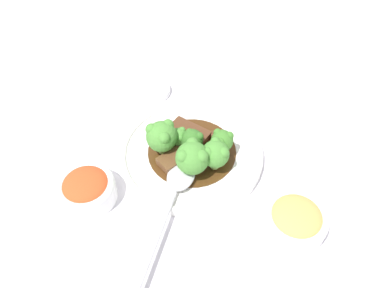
# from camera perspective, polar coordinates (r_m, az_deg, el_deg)

# --- Properties ---
(ground_plane) EXTENTS (4.00, 4.00, 0.00)m
(ground_plane) POSITION_cam_1_polar(r_m,az_deg,el_deg) (0.68, -0.00, -1.88)
(ground_plane) COLOR silver
(main_plate) EXTENTS (0.25, 0.25, 0.02)m
(main_plate) POSITION_cam_1_polar(r_m,az_deg,el_deg) (0.67, -0.00, -1.34)
(main_plate) COLOR white
(main_plate) RESTS_ON ground_plane
(beef_strip_0) EXTENTS (0.07, 0.04, 0.02)m
(beef_strip_0) POSITION_cam_1_polar(r_m,az_deg,el_deg) (0.64, -2.32, -2.00)
(beef_strip_0) COLOR brown
(beef_strip_0) RESTS_ON main_plate
(beef_strip_1) EXTENTS (0.06, 0.08, 0.01)m
(beef_strip_1) POSITION_cam_1_polar(r_m,az_deg,el_deg) (0.68, -0.24, 2.07)
(beef_strip_1) COLOR #56331E
(beef_strip_1) RESTS_ON main_plate
(beef_strip_2) EXTENTS (0.04, 0.05, 0.01)m
(beef_strip_2) POSITION_cam_1_polar(r_m,az_deg,el_deg) (0.67, 4.14, 0.47)
(beef_strip_2) COLOR #56331E
(beef_strip_2) RESTS_ON main_plate
(broccoli_floret_0) EXTENTS (0.05, 0.05, 0.06)m
(broccoli_floret_0) POSITION_cam_1_polar(r_m,az_deg,el_deg) (0.61, 3.59, -1.46)
(broccoli_floret_0) COLOR #7FA84C
(broccoli_floret_0) RESTS_ON main_plate
(broccoli_floret_1) EXTENTS (0.04, 0.04, 0.04)m
(broccoli_floret_1) POSITION_cam_1_polar(r_m,az_deg,el_deg) (0.64, 0.05, 0.45)
(broccoli_floret_1) COLOR #8EB756
(broccoli_floret_1) RESTS_ON main_plate
(broccoli_floret_2) EXTENTS (0.05, 0.05, 0.06)m
(broccoli_floret_2) POSITION_cam_1_polar(r_m,az_deg,el_deg) (0.63, -4.65, 1.21)
(broccoli_floret_2) COLOR #7FA84C
(broccoli_floret_2) RESTS_ON main_plate
(broccoli_floret_3) EXTENTS (0.06, 0.06, 0.06)m
(broccoli_floret_3) POSITION_cam_1_polar(r_m,az_deg,el_deg) (0.60, 0.05, -2.06)
(broccoli_floret_3) COLOR #8EB756
(broccoli_floret_3) RESTS_ON main_plate
(broccoli_floret_4) EXTENTS (0.04, 0.04, 0.05)m
(broccoli_floret_4) POSITION_cam_1_polar(r_m,az_deg,el_deg) (0.63, 4.62, 0.51)
(broccoli_floret_4) COLOR #7FA84C
(broccoli_floret_4) RESTS_ON main_plate
(broccoli_floret_5) EXTENTS (0.03, 0.03, 0.04)m
(broccoli_floret_5) POSITION_cam_1_polar(r_m,az_deg,el_deg) (0.65, -2.10, 1.10)
(broccoli_floret_5) COLOR #8EB756
(broccoli_floret_5) RESTS_ON main_plate
(serving_spoon) EXTENTS (0.18, 0.18, 0.01)m
(serving_spoon) POSITION_cam_1_polar(r_m,az_deg,el_deg) (0.61, -2.17, -6.10)
(serving_spoon) COLOR silver
(serving_spoon) RESTS_ON main_plate
(side_bowl_kimchi) EXTENTS (0.09, 0.09, 0.05)m
(side_bowl_kimchi) POSITION_cam_1_polar(r_m,az_deg,el_deg) (0.63, -15.73, -6.54)
(side_bowl_kimchi) COLOR white
(side_bowl_kimchi) RESTS_ON ground_plane
(side_bowl_appetizer) EXTENTS (0.10, 0.10, 0.05)m
(side_bowl_appetizer) POSITION_cam_1_polar(r_m,az_deg,el_deg) (0.60, 15.47, -11.06)
(side_bowl_appetizer) COLOR white
(side_bowl_appetizer) RESTS_ON ground_plane
(sauce_dish) EXTENTS (0.08, 0.08, 0.01)m
(sauce_dish) POSITION_cam_1_polar(r_m,az_deg,el_deg) (0.80, -6.37, 8.22)
(sauce_dish) COLOR white
(sauce_dish) RESTS_ON ground_plane
(paper_napkin) EXTENTS (0.12, 0.07, 0.01)m
(paper_napkin) POSITION_cam_1_polar(r_m,az_deg,el_deg) (0.79, 11.19, 6.62)
(paper_napkin) COLOR white
(paper_napkin) RESTS_ON ground_plane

